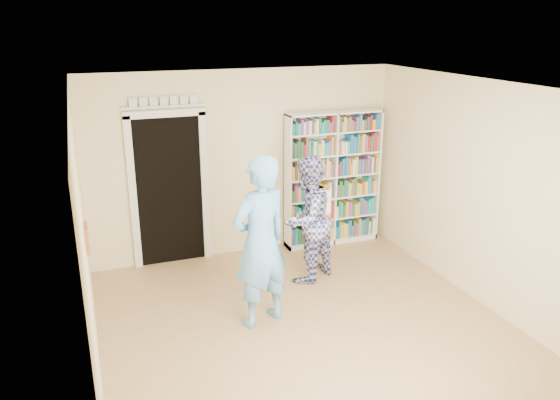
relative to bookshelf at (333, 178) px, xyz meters
name	(u,v)px	position (x,y,z in m)	size (l,w,h in m)	color
floor	(312,334)	(-1.35, -2.34, -1.04)	(5.00, 5.00, 0.00)	#AC8153
ceiling	(317,89)	(-1.35, -2.34, 1.66)	(5.00, 5.00, 0.00)	white
wall_back	(244,164)	(-1.35, 0.16, 0.31)	(4.50, 4.50, 0.00)	beige
wall_left	(86,251)	(-3.60, -2.34, 0.31)	(5.00, 5.00, 0.00)	beige
wall_right	(489,197)	(0.90, -2.34, 0.31)	(5.00, 5.00, 0.00)	beige
bookshelf	(333,178)	(0.00, 0.00, 0.00)	(1.49, 0.28, 2.05)	white
doorway	(169,183)	(-2.45, 0.13, 0.14)	(1.10, 0.08, 2.43)	black
wall_art	(87,238)	(-3.58, -2.14, 0.36)	(0.03, 0.25, 0.25)	brown
man_blue	(261,242)	(-1.79, -1.89, -0.04)	(0.73, 0.48, 1.99)	#67AFE5
man_plaid	(307,219)	(-0.87, -1.04, -0.19)	(0.83, 0.64, 1.70)	navy
paper_sheet	(323,203)	(-0.71, -1.21, 0.07)	(0.23, 0.01, 0.33)	white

